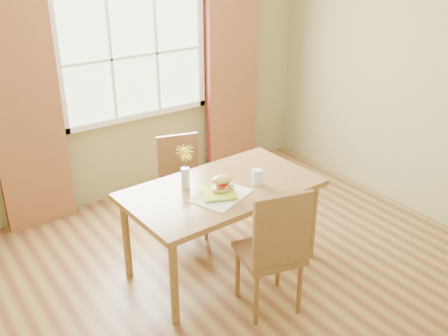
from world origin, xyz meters
TOP-DOWN VIEW (x-y plane):
  - room at (0.00, 0.00)m, footprint 4.24×3.84m
  - window at (0.00, 1.87)m, footprint 1.62×0.06m
  - curtain_left at (-1.15, 1.78)m, footprint 0.65×0.08m
  - curtain_right at (1.15, 1.78)m, footprint 0.65×0.08m
  - dining_table at (-0.10, 0.16)m, footprint 1.62×0.96m
  - chair_near at (-0.12, -0.55)m, footprint 0.53×0.53m
  - chair_far at (-0.08, 0.86)m, footprint 0.49×0.49m
  - placemat at (-0.19, 0.04)m, footprint 0.54×0.47m
  - plate at (-0.20, 0.06)m, footprint 0.34×0.34m
  - croissant_sandwich at (-0.16, 0.07)m, footprint 0.19×0.13m
  - water_glass at (0.17, 0.04)m, footprint 0.09×0.09m
  - flower_vase at (-0.35, 0.32)m, footprint 0.14×0.14m

SIDE VIEW (x-z plane):
  - chair_far at x=-0.08m, z-range 0.05..1.00m
  - chair_near at x=-0.12m, z-range 0.05..1.11m
  - dining_table at x=-0.10m, z-range 0.31..1.07m
  - placemat at x=-0.19m, z-range 0.77..0.77m
  - plate at x=-0.20m, z-range 0.77..0.79m
  - water_glass at x=0.17m, z-range 0.77..0.90m
  - croissant_sandwich at x=-0.16m, z-range 0.79..0.92m
  - flower_vase at x=-0.35m, z-range 0.80..1.16m
  - curtain_left at x=-1.15m, z-range 0.00..2.20m
  - curtain_right at x=1.15m, z-range 0.00..2.20m
  - room at x=0.00m, z-range -0.02..2.72m
  - window at x=0.00m, z-range 0.84..2.16m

